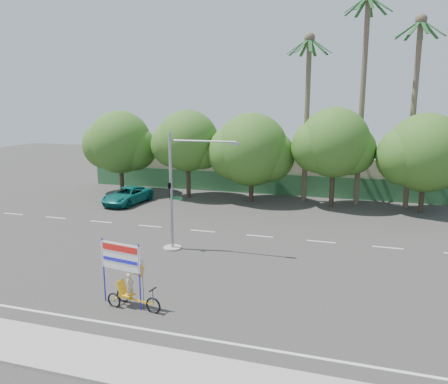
# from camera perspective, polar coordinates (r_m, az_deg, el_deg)

# --- Properties ---
(ground) EXTENTS (120.00, 120.00, 0.00)m
(ground) POSITION_cam_1_polar(r_m,az_deg,el_deg) (22.49, -4.99, -11.14)
(ground) COLOR #33302D
(ground) RESTS_ON ground
(sidewalk_near) EXTENTS (50.00, 2.40, 0.12)m
(sidewalk_near) POSITION_cam_1_polar(r_m,az_deg,el_deg) (16.54, -15.43, -20.26)
(sidewalk_near) COLOR gray
(sidewalk_near) RESTS_ON ground
(fence) EXTENTS (38.00, 0.08, 2.00)m
(fence) POSITION_cam_1_polar(r_m,az_deg,el_deg) (42.15, 6.01, 1.03)
(fence) COLOR #336B3D
(fence) RESTS_ON ground
(building_left) EXTENTS (12.00, 8.00, 4.00)m
(building_left) POSITION_cam_1_polar(r_m,az_deg,el_deg) (49.06, -4.47, 3.73)
(building_left) COLOR beige
(building_left) RESTS_ON ground
(building_right) EXTENTS (14.00, 8.00, 3.60)m
(building_right) POSITION_cam_1_polar(r_m,az_deg,el_deg) (45.71, 17.04, 2.43)
(building_right) COLOR beige
(building_right) RESTS_ON ground
(tree_far_left) EXTENTS (7.14, 6.00, 7.96)m
(tree_far_left) POSITION_cam_1_polar(r_m,az_deg,el_deg) (43.37, -13.47, 6.10)
(tree_far_left) COLOR #473828
(tree_far_left) RESTS_ON ground
(tree_left) EXTENTS (6.66, 5.60, 8.07)m
(tree_left) POSITION_cam_1_polar(r_m,az_deg,el_deg) (40.25, -4.81, 6.39)
(tree_left) COLOR #473828
(tree_left) RESTS_ON ground
(tree_center) EXTENTS (7.62, 6.40, 7.85)m
(tree_center) POSITION_cam_1_polar(r_m,az_deg,el_deg) (38.48, 3.56, 5.29)
(tree_center) COLOR #473828
(tree_center) RESTS_ON ground
(tree_right) EXTENTS (6.90, 5.80, 8.36)m
(tree_right) POSITION_cam_1_polar(r_m,az_deg,el_deg) (37.40, 14.12, 5.97)
(tree_right) COLOR #473828
(tree_right) RESTS_ON ground
(tree_far_right) EXTENTS (7.38, 6.20, 7.94)m
(tree_far_right) POSITION_cam_1_polar(r_m,az_deg,el_deg) (37.74, 24.76, 4.40)
(tree_far_right) COLOR #473828
(tree_far_right) RESTS_ON ground
(palm_tall) EXTENTS (3.73, 3.79, 17.45)m
(palm_tall) POSITION_cam_1_polar(r_m,az_deg,el_deg) (38.73, 17.75, 13.71)
(palm_tall) COLOR #70604C
(palm_tall) RESTS_ON ground
(palm_mid) EXTENTS (3.73, 3.79, 15.45)m
(palm_mid) POSITION_cam_1_polar(r_m,az_deg,el_deg) (38.91, 23.66, 11.71)
(palm_mid) COLOR #70604C
(palm_mid) RESTS_ON ground
(palm_short) EXTENTS (3.73, 3.79, 14.45)m
(palm_short) POSITION_cam_1_polar(r_m,az_deg,el_deg) (38.94, 10.83, 11.66)
(palm_short) COLOR #70604C
(palm_short) RESTS_ON ground
(traffic_signal) EXTENTS (4.72, 1.10, 7.00)m
(traffic_signal) POSITION_cam_1_polar(r_m,az_deg,el_deg) (25.93, -6.30, -1.31)
(traffic_signal) COLOR gray
(traffic_signal) RESTS_ON ground
(trike_billboard) EXTENTS (2.99, 0.94, 2.97)m
(trike_billboard) POSITION_cam_1_polar(r_m,az_deg,el_deg) (19.53, -12.57, -11.22)
(trike_billboard) COLOR black
(trike_billboard) RESTS_ON ground
(pickup_truck) EXTENTS (2.97, 5.49, 1.46)m
(pickup_truck) POSITION_cam_1_polar(r_m,az_deg,el_deg) (38.95, -12.52, -0.46)
(pickup_truck) COLOR #0E655F
(pickup_truck) RESTS_ON ground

